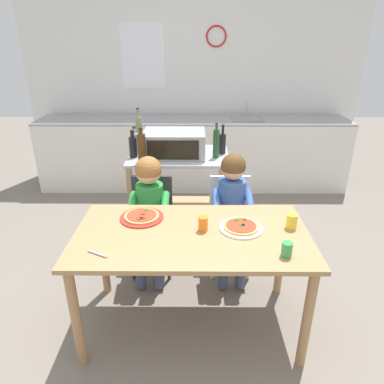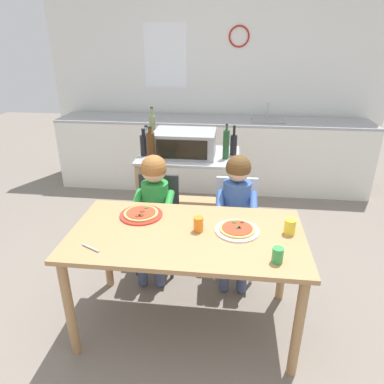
% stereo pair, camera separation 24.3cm
% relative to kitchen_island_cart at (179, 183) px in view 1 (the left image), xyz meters
% --- Properties ---
extents(ground_plane, '(11.62, 11.62, 0.00)m').
position_rel_kitchen_island_cart_xyz_m(ground_plane, '(0.13, -0.03, -0.59)').
color(ground_plane, slate).
extents(back_wall_tiled, '(4.43, 0.14, 2.70)m').
position_rel_kitchen_island_cart_xyz_m(back_wall_tiled, '(0.13, 1.77, 0.76)').
color(back_wall_tiled, white).
rests_on(back_wall_tiled, ground).
extents(kitchen_counter, '(3.99, 0.60, 1.11)m').
position_rel_kitchen_island_cart_xyz_m(kitchen_counter, '(0.13, 1.36, -0.13)').
color(kitchen_counter, silver).
rests_on(kitchen_counter, ground).
extents(kitchen_island_cart, '(0.93, 0.64, 0.88)m').
position_rel_kitchen_island_cart_xyz_m(kitchen_island_cart, '(0.00, 0.00, 0.00)').
color(kitchen_island_cart, '#B7BABF').
rests_on(kitchen_island_cart, ground).
extents(toaster_oven, '(0.56, 0.41, 0.22)m').
position_rel_kitchen_island_cart_xyz_m(toaster_oven, '(-0.04, -0.03, 0.41)').
color(toaster_oven, '#999BA0').
rests_on(toaster_oven, kitchen_island_cart).
extents(bottle_tall_green_wine, '(0.06, 0.06, 0.27)m').
position_rel_kitchen_island_cart_xyz_m(bottle_tall_green_wine, '(0.40, 0.03, 0.39)').
color(bottle_tall_green_wine, black).
rests_on(bottle_tall_green_wine, kitchen_island_cart).
extents(bottle_squat_spirits, '(0.06, 0.06, 0.31)m').
position_rel_kitchen_island_cart_xyz_m(bottle_squat_spirits, '(0.34, -0.08, 0.43)').
color(bottle_squat_spirits, '#1E4723').
rests_on(bottle_squat_spirits, kitchen_island_cart).
extents(bottle_slim_sauce, '(0.06, 0.06, 0.38)m').
position_rel_kitchen_island_cart_xyz_m(bottle_slim_sauce, '(-0.40, 0.25, 0.45)').
color(bottle_slim_sauce, olive).
rests_on(bottle_slim_sauce, kitchen_island_cart).
extents(bottle_clear_vinegar, '(0.07, 0.07, 0.31)m').
position_rel_kitchen_island_cart_xyz_m(bottle_clear_vinegar, '(-0.30, -0.25, 0.43)').
color(bottle_clear_vinegar, '#4C2D14').
rests_on(bottle_clear_vinegar, kitchen_island_cart).
extents(bottle_brown_beer, '(0.07, 0.07, 0.25)m').
position_rel_kitchen_island_cart_xyz_m(bottle_brown_beer, '(-0.41, 0.04, 0.40)').
color(bottle_brown_beer, '#ADB7B2').
rests_on(bottle_brown_beer, kitchen_island_cart).
extents(bottle_dark_olive_oil, '(0.07, 0.07, 0.25)m').
position_rel_kitchen_island_cart_xyz_m(bottle_dark_olive_oil, '(-0.41, -0.08, 0.40)').
color(bottle_dark_olive_oil, black).
rests_on(bottle_dark_olive_oil, kitchen_island_cart).
extents(dining_table, '(1.49, 0.80, 0.75)m').
position_rel_kitchen_island_cart_xyz_m(dining_table, '(0.13, -1.19, 0.06)').
color(dining_table, '#AD7F51').
rests_on(dining_table, ground).
extents(dining_chair_left, '(0.36, 0.36, 0.81)m').
position_rel_kitchen_island_cart_xyz_m(dining_chair_left, '(-0.22, -0.49, -0.11)').
color(dining_chair_left, '#333338').
rests_on(dining_chair_left, ground).
extents(dining_chair_right, '(0.36, 0.36, 0.81)m').
position_rel_kitchen_island_cart_xyz_m(dining_chair_right, '(0.45, -0.49, -0.11)').
color(dining_chair_right, silver).
rests_on(dining_chair_right, ground).
extents(child_in_green_shirt, '(0.32, 0.42, 1.02)m').
position_rel_kitchen_island_cart_xyz_m(child_in_green_shirt, '(-0.22, -0.61, 0.09)').
color(child_in_green_shirt, '#424C6B').
rests_on(child_in_green_shirt, ground).
extents(child_in_blue_striped_shirt, '(0.32, 0.42, 1.05)m').
position_rel_kitchen_island_cart_xyz_m(child_in_blue_striped_shirt, '(0.45, -0.61, 0.09)').
color(child_in_blue_striped_shirt, '#424C6B').
rests_on(child_in_blue_striped_shirt, ground).
extents(pizza_plate_red_rimmed, '(0.30, 0.30, 0.03)m').
position_rel_kitchen_island_cart_xyz_m(pizza_plate_red_rimmed, '(-0.22, -1.00, 0.17)').
color(pizza_plate_red_rimmed, red).
rests_on(pizza_plate_red_rimmed, dining_table).
extents(pizza_plate_white, '(0.28, 0.28, 0.03)m').
position_rel_kitchen_island_cart_xyz_m(pizza_plate_white, '(0.45, -1.14, 0.17)').
color(pizza_plate_white, white).
rests_on(pizza_plate_white, dining_table).
extents(drinking_cup_green, '(0.06, 0.06, 0.09)m').
position_rel_kitchen_island_cart_xyz_m(drinking_cup_green, '(0.67, -1.45, 0.20)').
color(drinking_cup_green, green).
rests_on(drinking_cup_green, dining_table).
extents(drinking_cup_orange, '(0.06, 0.06, 0.10)m').
position_rel_kitchen_island_cart_xyz_m(drinking_cup_orange, '(0.20, -1.16, 0.21)').
color(drinking_cup_orange, orange).
rests_on(drinking_cup_orange, dining_table).
extents(drinking_cup_yellow, '(0.07, 0.07, 0.10)m').
position_rel_kitchen_island_cart_xyz_m(drinking_cup_yellow, '(0.78, -1.13, 0.21)').
color(drinking_cup_yellow, yellow).
rests_on(drinking_cup_yellow, dining_table).
extents(serving_spoon, '(0.13, 0.07, 0.01)m').
position_rel_kitchen_island_cart_xyz_m(serving_spoon, '(-0.41, -1.44, 0.17)').
color(serving_spoon, '#B7BABF').
rests_on(serving_spoon, dining_table).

